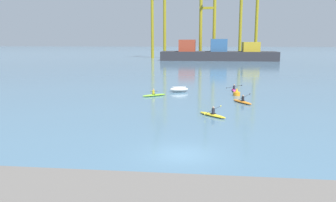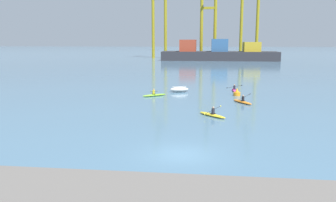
# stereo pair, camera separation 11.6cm
# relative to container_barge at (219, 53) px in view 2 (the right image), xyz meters

# --- Properties ---
(ground_plane) EXTENTS (800.00, 800.00, 0.00)m
(ground_plane) POSITION_rel_container_barge_xyz_m (-5.27, -106.40, -2.58)
(ground_plane) COLOR #476B84
(container_barge) EXTENTS (41.34, 10.97, 7.67)m
(container_barge) POSITION_rel_container_barge_xyz_m (0.00, 0.00, 0.00)
(container_barge) COLOR #28282D
(container_barge) RESTS_ON ground
(gantry_crane_west) EXTENTS (6.23, 18.66, 37.50)m
(gantry_crane_west) POSITION_rel_container_barge_xyz_m (-23.73, 13.56, 16.06)
(gantry_crane_west) COLOR olive
(gantry_crane_west) RESTS_ON ground
(gantry_crane_west_mid) EXTENTS (6.38, 18.84, 31.66)m
(gantry_crane_west_mid) POSITION_rel_container_barge_xyz_m (-3.98, 7.97, 13.27)
(gantry_crane_west_mid) COLOR olive
(gantry_crane_west_mid) RESTS_ON ground
(gantry_crane_east_mid) EXTENTS (7.42, 17.61, 38.96)m
(gantry_crane_east_mid) POSITION_rel_container_barge_xyz_m (12.14, 14.59, 16.51)
(gantry_crane_east_mid) COLOR olive
(gantry_crane_east_mid) RESTS_ON ground
(capsized_dinghy) EXTENTS (2.81, 1.79, 0.76)m
(capsized_dinghy) POSITION_rel_container_barge_xyz_m (-7.61, -79.82, -2.23)
(capsized_dinghy) COLOR beige
(capsized_dinghy) RESTS_ON ground
(channel_buoy) EXTENTS (0.90, 0.90, 1.00)m
(channel_buoy) POSITION_rel_container_barge_xyz_m (0.10, -82.21, -2.22)
(channel_buoy) COLOR orange
(channel_buoy) RESTS_ON ground
(kayak_yellow) EXTENTS (2.76, 2.89, 0.95)m
(kayak_yellow) POSITION_rel_container_barge_xyz_m (-3.18, -95.13, -2.41)
(kayak_yellow) COLOR yellow
(kayak_yellow) RESTS_ON ground
(kayak_lime) EXTENTS (3.08, 2.52, 0.95)m
(kayak_lime) POSITION_rel_container_barge_xyz_m (-10.49, -83.86, -2.41)
(kayak_lime) COLOR #7ABC2D
(kayak_lime) RESTS_ON ground
(kayak_orange) EXTENTS (2.24, 3.24, 1.07)m
(kayak_orange) POSITION_rel_container_barge_xyz_m (0.30, -87.63, -2.41)
(kayak_orange) COLOR orange
(kayak_orange) RESTS_ON ground
(kayak_magenta) EXTENTS (2.26, 3.41, 0.95)m
(kayak_magenta) POSITION_rel_container_barge_xyz_m (0.08, -77.91, -2.41)
(kayak_magenta) COLOR #C13384
(kayak_magenta) RESTS_ON ground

